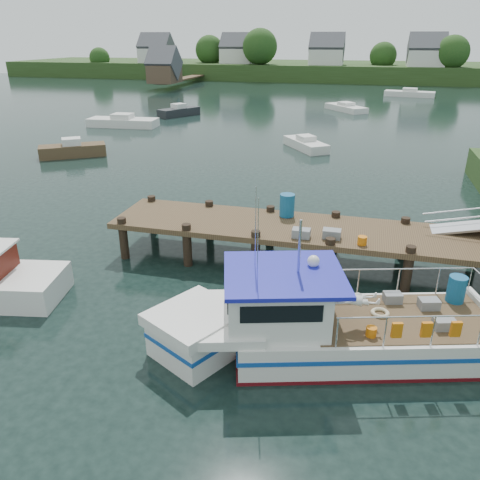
% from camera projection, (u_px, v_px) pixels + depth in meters
% --- Properties ---
extents(ground_plane, '(160.00, 160.00, 0.00)m').
position_uv_depth(ground_plane, '(276.00, 259.00, 17.46)').
color(ground_plane, black).
extents(far_shore, '(140.00, 42.55, 9.22)m').
position_uv_depth(far_shore, '(354.00, 68.00, 89.72)').
color(far_shore, '#2A451C').
rests_on(far_shore, ground).
extents(dock, '(16.60, 3.00, 4.78)m').
position_uv_depth(dock, '(477.00, 218.00, 15.08)').
color(dock, '#4C3924').
rests_on(dock, ground).
extents(lobster_boat, '(9.14, 4.76, 4.43)m').
position_uv_depth(lobster_boat, '(319.00, 326.00, 12.02)').
color(lobster_boat, silver).
rests_on(lobster_boat, ground).
extents(moored_rowboat, '(4.45, 3.66, 1.27)m').
position_uv_depth(moored_rowboat, '(73.00, 150.00, 32.23)').
color(moored_rowboat, '#4C3924').
rests_on(moored_rowboat, ground).
extents(moored_far, '(6.87, 3.27, 1.12)m').
position_uv_depth(moored_far, '(410.00, 93.00, 64.69)').
color(moored_far, silver).
rests_on(moored_far, ground).
extents(moored_a, '(6.48, 2.63, 1.17)m').
position_uv_depth(moored_a, '(123.00, 122.00, 43.00)').
color(moored_a, silver).
rests_on(moored_a, ground).
extents(moored_b, '(3.82, 4.56, 0.99)m').
position_uv_depth(moored_b, '(306.00, 144.00, 34.45)').
color(moored_b, silver).
rests_on(moored_b, ground).
extents(moored_d, '(5.00, 5.59, 0.96)m').
position_uv_depth(moored_d, '(346.00, 108.00, 52.12)').
color(moored_d, silver).
rests_on(moored_d, ground).
extents(moored_e, '(3.62, 4.71, 1.26)m').
position_uv_depth(moored_e, '(179.00, 111.00, 48.78)').
color(moored_e, black).
rests_on(moored_e, ground).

